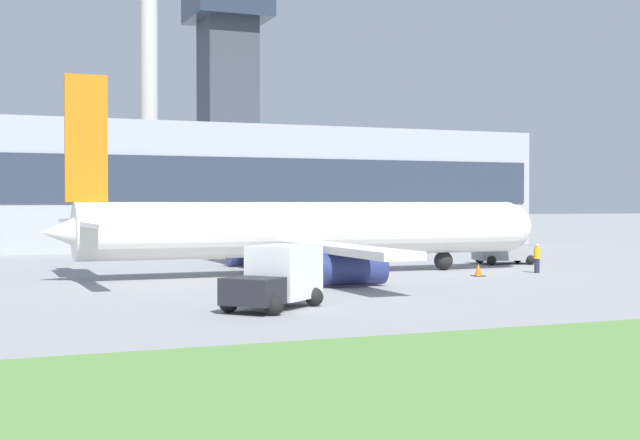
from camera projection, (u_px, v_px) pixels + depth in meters
ground_plane at (314, 280)px, 44.17m from camera, size 400.00×400.00×0.00m
terminal_building at (165, 182)px, 76.54m from camera, size 66.02×13.95×23.47m
smokestack_left at (149, 81)px, 108.15m from camera, size 2.37×2.37×37.06m
airplane at (304, 231)px, 47.62m from camera, size 27.88×25.98×10.07m
pushback_tug at (505, 252)px, 55.84m from camera, size 3.96×2.84×1.70m
baggage_truck at (277, 278)px, 32.53m from camera, size 4.57×4.33×2.29m
ground_crew_person at (537, 258)px, 48.83m from camera, size 0.50×0.50×1.61m
traffic_cone_near_nose at (478, 270)px, 46.69m from camera, size 0.61×0.61×0.67m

